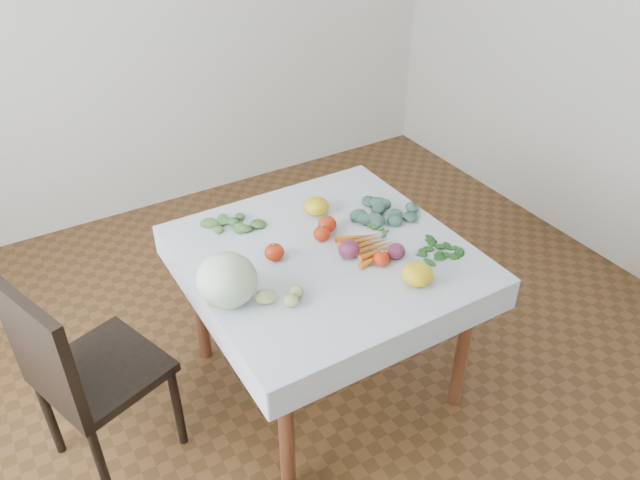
% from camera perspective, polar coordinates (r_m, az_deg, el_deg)
% --- Properties ---
extents(ground, '(4.00, 4.00, 0.00)m').
position_cam_1_polar(ground, '(3.13, 0.44, -12.37)').
color(ground, brown).
extents(back_wall, '(4.00, 0.04, 2.70)m').
position_cam_1_polar(back_wall, '(4.08, -15.24, 20.34)').
color(back_wall, silver).
rests_on(back_wall, ground).
extents(table, '(1.00, 1.00, 0.75)m').
position_cam_1_polar(table, '(2.68, 0.50, -2.84)').
color(table, brown).
rests_on(table, ground).
extents(tablecloth, '(1.12, 1.12, 0.01)m').
position_cam_1_polar(tablecloth, '(2.62, 0.51, -1.13)').
color(tablecloth, white).
rests_on(tablecloth, table).
extents(chair, '(0.55, 0.55, 0.96)m').
position_cam_1_polar(chair, '(2.57, -21.28, -10.91)').
color(chair, black).
rests_on(chair, ground).
extents(cabbage, '(0.27, 0.27, 0.20)m').
position_cam_1_polar(cabbage, '(2.33, -8.51, -3.63)').
color(cabbage, silver).
rests_on(cabbage, tablecloth).
extents(tomato_a, '(0.10, 0.10, 0.07)m').
position_cam_1_polar(tomato_a, '(2.56, -4.20, -1.11)').
color(tomato_a, '#BA270C').
rests_on(tomato_a, tablecloth).
extents(tomato_b, '(0.09, 0.09, 0.07)m').
position_cam_1_polar(tomato_b, '(2.73, 0.67, 1.46)').
color(tomato_b, '#BA270C').
rests_on(tomato_b, tablecloth).
extents(tomato_c, '(0.10, 0.10, 0.06)m').
position_cam_1_polar(tomato_c, '(2.68, 0.18, 0.60)').
color(tomato_c, '#BA270C').
rests_on(tomato_c, tablecloth).
extents(tomato_d, '(0.09, 0.09, 0.06)m').
position_cam_1_polar(tomato_d, '(2.54, 5.66, -1.71)').
color(tomato_d, '#BA270C').
rests_on(tomato_d, tablecloth).
extents(heirloom_back, '(0.14, 0.14, 0.08)m').
position_cam_1_polar(heirloom_back, '(2.85, -0.33, 3.13)').
color(heirloom_back, gold).
rests_on(heirloom_back, tablecloth).
extents(heirloom_front, '(0.13, 0.13, 0.09)m').
position_cam_1_polar(heirloom_front, '(2.46, 8.89, -3.10)').
color(heirloom_front, gold).
rests_on(heirloom_front, tablecloth).
extents(onion_a, '(0.10, 0.10, 0.08)m').
position_cam_1_polar(onion_a, '(2.58, 2.66, -0.82)').
color(onion_a, '#53172B').
rests_on(onion_a, tablecloth).
extents(onion_b, '(0.08, 0.08, 0.06)m').
position_cam_1_polar(onion_b, '(2.59, 6.99, -1.01)').
color(onion_b, '#53172B').
rests_on(onion_b, tablecloth).
extents(tomatillo_cluster, '(0.15, 0.12, 0.05)m').
position_cam_1_polar(tomatillo_cluster, '(2.34, -3.52, -5.50)').
color(tomatillo_cluster, tan).
rests_on(tomatillo_cluster, tablecloth).
extents(carrot_bunch, '(0.21, 0.24, 0.03)m').
position_cam_1_polar(carrot_bunch, '(2.64, 4.64, -0.54)').
color(carrot_bunch, orange).
rests_on(carrot_bunch, tablecloth).
extents(kale_bunch, '(0.32, 0.24, 0.04)m').
position_cam_1_polar(kale_bunch, '(2.87, 6.23, 2.66)').
color(kale_bunch, '#395D4B').
rests_on(kale_bunch, tablecloth).
extents(basil_bunch, '(0.22, 0.19, 0.01)m').
position_cam_1_polar(basil_bunch, '(2.67, 10.32, -0.78)').
color(basil_bunch, '#1B581B').
rests_on(basil_bunch, tablecloth).
extents(dill_bunch, '(0.22, 0.22, 0.03)m').
position_cam_1_polar(dill_bunch, '(2.80, -7.70, 1.52)').
color(dill_bunch, '#49853C').
rests_on(dill_bunch, tablecloth).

